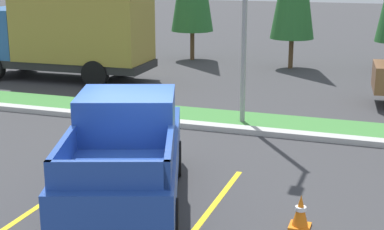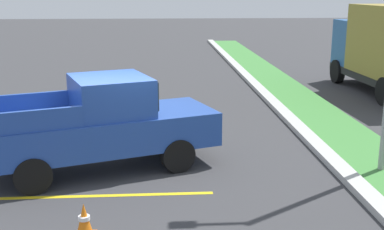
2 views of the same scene
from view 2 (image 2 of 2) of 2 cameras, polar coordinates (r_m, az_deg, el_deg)
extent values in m
plane|color=#38383A|center=(11.50, -8.57, -6.04)|extent=(120.00, 120.00, 0.00)
cube|color=yellow|center=(12.96, -9.72, -3.70)|extent=(0.12, 4.80, 0.01)
cube|color=yellow|center=(10.08, -11.46, -9.13)|extent=(0.12, 4.80, 0.01)
cube|color=#B2B2AD|center=(12.11, 15.80, -4.99)|extent=(56.00, 0.40, 0.15)
cube|color=#42843D|center=(12.53, 20.55, -4.94)|extent=(56.00, 1.80, 0.06)
cylinder|color=black|center=(12.56, -4.55, -2.33)|extent=(0.52, 0.81, 0.76)
cylinder|color=black|center=(11.04, -1.67, -4.65)|extent=(0.52, 0.81, 0.76)
cylinder|color=black|center=(11.98, -18.74, -3.89)|extent=(0.52, 0.81, 0.76)
cylinder|color=black|center=(10.37, -17.89, -6.63)|extent=(0.52, 0.81, 0.76)
cube|color=#23479E|center=(11.24, -10.68, -1.88)|extent=(3.53, 5.54, 0.76)
cube|color=#23479E|center=(11.11, -9.36, 2.25)|extent=(2.19, 2.10, 0.84)
cube|color=#2D3842|center=(11.32, -5.34, 2.86)|extent=(1.55, 0.60, 0.63)
cube|color=#23479E|center=(11.71, -18.68, 1.29)|extent=(0.73, 1.82, 0.44)
cube|color=#23479E|center=(10.06, -17.80, -0.69)|extent=(0.73, 1.82, 0.44)
cube|color=silver|center=(12.08, 1.23, -1.67)|extent=(1.75, 0.76, 0.28)
cylinder|color=black|center=(22.50, 16.40, 4.84)|extent=(1.01, 0.33, 1.00)
cube|color=#285693|center=(22.73, 19.26, 7.90)|extent=(1.67, 2.35, 1.90)
cube|color=#2D3842|center=(23.45, 18.48, 8.75)|extent=(0.13, 2.10, 0.90)
cone|color=orange|center=(8.42, -12.31, -11.68)|extent=(0.28, 0.28, 0.56)
cylinder|color=white|center=(8.41, -12.32, -11.50)|extent=(0.19, 0.19, 0.07)
camera|label=1|loc=(12.21, -64.32, 8.53)|focal=53.81mm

